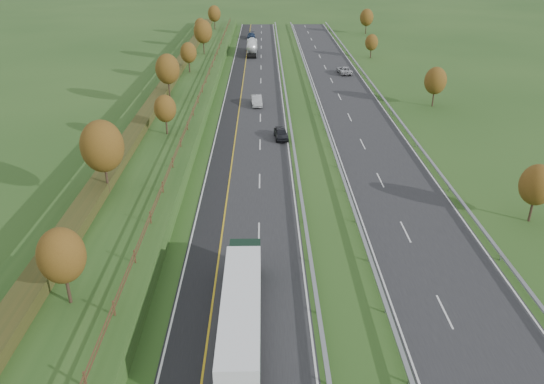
{
  "coord_description": "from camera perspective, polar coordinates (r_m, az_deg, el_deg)",
  "views": [
    {
      "loc": [
        1.79,
        -20.74,
        25.25
      ],
      "look_at": [
        2.57,
        27.49,
        2.2
      ],
      "focal_mm": 35.0,
      "sensor_mm": 36.0,
      "label": 1
    }
  ],
  "objects": [
    {
      "name": "hard_shoulder",
      "position": [
        84.77,
        -4.67,
        8.14
      ],
      "size": [
        3.0,
        200.0,
        0.04
      ],
      "primitive_type": "cube",
      "color": "black",
      "rests_on": "ground"
    },
    {
      "name": "outer_barrier_far",
      "position": [
        86.87,
        12.92,
        8.42
      ],
      "size": [
        0.32,
        200.0,
        0.71
      ],
      "color": "gray",
      "rests_on": "ground"
    },
    {
      "name": "car_oncoming",
      "position": [
        113.46,
        7.79,
        12.86
      ],
      "size": [
        2.96,
        5.53,
        1.48
      ],
      "primitive_type": "imported",
      "rotation": [
        0.0,
        0.0,
        3.24
      ],
      "color": "#ADADB2",
      "rests_on": "far_carriageway"
    },
    {
      "name": "car_small_far",
      "position": [
        155.17,
        -2.25,
        16.46
      ],
      "size": [
        2.18,
        5.34,
        1.55
      ],
      "primitive_type": "imported",
      "rotation": [
        0.0,
        0.0,
        0.0
      ],
      "color": "#152543",
      "rests_on": "near_carriageway"
    },
    {
      "name": "hedge_left",
      "position": [
        85.54,
        -12.38,
        9.56
      ],
      "size": [
        2.2,
        180.0,
        1.1
      ],
      "primitive_type": "cube",
      "color": "#2F3616",
      "rests_on": "embankment_left"
    },
    {
      "name": "fence_left",
      "position": [
        84.06,
        -8.04,
        9.75
      ],
      "size": [
        0.12,
        189.06,
        1.2
      ],
      "color": "#422B19",
      "rests_on": "embankment_left"
    },
    {
      "name": "car_silver_mid",
      "position": [
        90.06,
        -1.67,
        9.81
      ],
      "size": [
        2.06,
        4.99,
        1.61
      ],
      "primitive_type": "imported",
      "rotation": [
        0.0,
        0.0,
        0.07
      ],
      "color": "#98999C",
      "rests_on": "near_carriageway"
    },
    {
      "name": "lane_markings",
      "position": [
        84.59,
        2.27,
        8.19
      ],
      "size": [
        26.75,
        200.0,
        0.01
      ],
      "color": "silver",
      "rests_on": "near_carriageway"
    },
    {
      "name": "road_tanker",
      "position": [
        132.75,
        -2.18,
        15.38
      ],
      "size": [
        2.4,
        11.22,
        3.46
      ],
      "color": "silver",
      "rests_on": "near_carriageway"
    },
    {
      "name": "trees_far",
      "position": [
        115.39,
        13.57,
        14.37
      ],
      "size": [
        8.45,
        118.6,
        7.12
      ],
      "color": "#2D2116",
      "rests_on": "ground"
    },
    {
      "name": "trees_left",
      "position": [
        80.94,
        -11.4,
        11.56
      ],
      "size": [
        6.64,
        164.3,
        7.66
      ],
      "color": "#2D2116",
      "rests_on": "embankment_left"
    },
    {
      "name": "ground",
      "position": [
        80.08,
        3.6,
        7.11
      ],
      "size": [
        400.0,
        400.0,
        0.0
      ],
      "primitive_type": "plane",
      "color": "#26491A",
      "rests_on": "ground"
    },
    {
      "name": "near_carriageway",
      "position": [
        84.61,
        -2.11,
        8.17
      ],
      "size": [
        10.5,
        200.0,
        0.04
      ],
      "primitive_type": "cube",
      "color": "#242427",
      "rests_on": "ground"
    },
    {
      "name": "box_lorry",
      "position": [
        37.24,
        -3.27,
        -12.49
      ],
      "size": [
        2.58,
        16.28,
        4.06
      ],
      "color": "black",
      "rests_on": "near_carriageway"
    },
    {
      "name": "median_barrier_near",
      "position": [
        84.51,
        1.79,
        8.58
      ],
      "size": [
        0.32,
        200.0,
        0.71
      ],
      "color": "gray",
      "rests_on": "ground"
    },
    {
      "name": "embankment_left",
      "position": [
        85.59,
        -10.96,
        8.62
      ],
      "size": [
        12.0,
        200.0,
        2.0
      ],
      "primitive_type": "cube",
      "color": "#26491A",
      "rests_on": "ground"
    },
    {
      "name": "far_carriageway",
      "position": [
        85.86,
        9.08,
        8.13
      ],
      "size": [
        10.5,
        200.0,
        0.04
      ],
      "primitive_type": "cube",
      "color": "#242427",
      "rests_on": "ground"
    },
    {
      "name": "median_barrier_far",
      "position": [
        84.9,
        5.27,
        8.56
      ],
      "size": [
        0.32,
        200.0,
        0.71
      ],
      "color": "gray",
      "rests_on": "ground"
    },
    {
      "name": "car_dark_near",
      "position": [
        74.3,
        0.97,
        6.32
      ],
      "size": [
        2.16,
        4.56,
        1.5
      ],
      "primitive_type": "imported",
      "rotation": [
        0.0,
        0.0,
        0.09
      ],
      "color": "black",
      "rests_on": "near_carriageway"
    }
  ]
}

